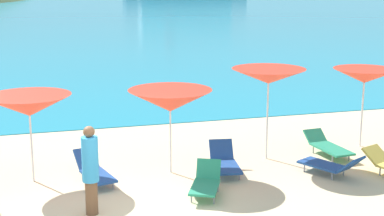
% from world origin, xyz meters
% --- Properties ---
extents(ground_plane, '(50.00, 100.00, 0.30)m').
position_xyz_m(ground_plane, '(0.00, 10.00, -0.15)').
color(ground_plane, beige).
extents(umbrella_4, '(1.97, 1.97, 2.04)m').
position_xyz_m(umbrella_4, '(-1.56, 2.63, 1.80)').
color(umbrella_4, silver).
rests_on(umbrella_4, ground_plane).
extents(umbrella_5, '(2.21, 2.21, 2.04)m').
position_xyz_m(umbrella_5, '(1.65, 2.35, 1.78)').
color(umbrella_5, silver).
rests_on(umbrella_5, ground_plane).
extents(umbrella_6, '(1.88, 1.88, 2.37)m').
position_xyz_m(umbrella_6, '(4.30, 2.75, 2.17)').
color(umbrella_6, silver).
rests_on(umbrella_6, ground_plane).
extents(umbrella_7, '(1.74, 1.74, 2.19)m').
position_xyz_m(umbrella_7, '(7.26, 3.07, 1.99)').
color(umbrella_7, silver).
rests_on(umbrella_7, ground_plane).
extents(lounge_chair_1, '(0.79, 1.45, 0.67)m').
position_xyz_m(lounge_chair_1, '(2.90, 2.00, 0.28)').
color(lounge_chair_1, '#1E478C').
rests_on(lounge_chair_1, ground_plane).
extents(lounge_chair_6, '(1.20, 1.64, 0.62)m').
position_xyz_m(lounge_chair_6, '(5.26, 1.08, 0.27)').
color(lounge_chair_6, '#1E478C').
rests_on(lounge_chair_6, ground_plane).
extents(lounge_chair_8, '(0.72, 1.69, 0.53)m').
position_xyz_m(lounge_chair_8, '(5.97, 2.57, 0.26)').
color(lounge_chair_8, '#268C66').
rests_on(lounge_chair_8, ground_plane).
extents(lounge_chair_9, '(1.01, 1.34, 0.67)m').
position_xyz_m(lounge_chair_9, '(2.03, 0.71, 0.30)').
color(lounge_chair_9, '#268C66').
rests_on(lounge_chair_9, ground_plane).
extents(lounge_chair_11, '(0.87, 1.66, 0.63)m').
position_xyz_m(lounge_chair_11, '(-0.21, 2.17, 0.29)').
color(lounge_chair_11, '#1E478C').
rests_on(lounge_chair_11, ground_plane).
extents(beachgoer_3, '(0.33, 0.33, 1.82)m').
position_xyz_m(beachgoer_3, '(-0.46, 0.34, 0.97)').
color(beachgoer_3, brown).
rests_on(beachgoer_3, ground_plane).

